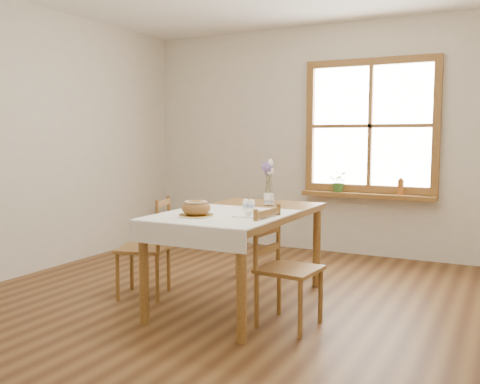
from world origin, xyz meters
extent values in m
plane|color=brown|center=(0.00, 0.00, 0.00)|extent=(5.00, 5.00, 0.00)
cube|color=beige|center=(0.00, 2.50, 1.30)|extent=(4.50, 0.10, 2.60)
cube|color=beige|center=(-2.25, 0.00, 1.30)|extent=(0.10, 5.00, 2.60)
cube|color=olive|center=(0.50, 2.46, 2.14)|extent=(1.46, 0.08, 0.08)
cube|color=olive|center=(0.50, 2.46, 0.76)|extent=(1.46, 0.08, 0.08)
cube|color=olive|center=(-0.19, 2.46, 1.45)|extent=(0.08, 0.08, 1.30)
cube|color=olive|center=(1.19, 2.46, 1.45)|extent=(0.08, 0.08, 1.30)
cube|color=olive|center=(0.50, 2.46, 1.45)|extent=(0.04, 0.06, 1.30)
cube|color=olive|center=(0.50, 2.46, 1.45)|extent=(1.30, 0.06, 0.04)
cube|color=white|center=(0.50, 2.49, 1.45)|extent=(1.30, 0.01, 1.30)
cube|color=olive|center=(0.50, 2.40, 0.69)|extent=(1.46, 0.20, 0.05)
cube|color=olive|center=(0.00, 0.30, 0.72)|extent=(0.90, 1.60, 0.05)
cylinder|color=olive|center=(-0.39, -0.44, 0.35)|extent=(0.07, 0.07, 0.70)
cylinder|color=olive|center=(0.39, -0.44, 0.35)|extent=(0.07, 0.07, 0.70)
cylinder|color=olive|center=(-0.39, 1.04, 0.35)|extent=(0.07, 0.07, 0.70)
cylinder|color=olive|center=(0.39, 1.04, 0.35)|extent=(0.07, 0.07, 0.70)
cube|color=white|center=(0.00, 0.00, 0.76)|extent=(0.91, 0.99, 0.01)
cylinder|color=white|center=(-0.12, -0.16, 0.77)|extent=(0.30, 0.30, 0.01)
ellipsoid|color=olive|center=(-0.12, -0.16, 0.83)|extent=(0.21, 0.21, 0.12)
cube|color=white|center=(0.24, 0.02, 0.77)|extent=(0.24, 0.21, 0.01)
cylinder|color=white|center=(0.05, 0.29, 0.81)|extent=(0.05, 0.05, 0.09)
cylinder|color=white|center=(0.11, 0.29, 0.80)|extent=(0.05, 0.05, 0.09)
cylinder|color=white|center=(0.07, 0.71, 0.80)|extent=(0.10, 0.10, 0.10)
imported|color=#396D2B|center=(0.18, 2.40, 0.80)|extent=(0.22, 0.24, 0.18)
cylinder|color=#A75B1E|center=(0.86, 2.40, 0.81)|extent=(0.08, 0.08, 0.18)
camera|label=1|loc=(1.91, -3.44, 1.34)|focal=40.00mm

